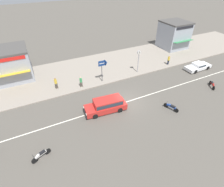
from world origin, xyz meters
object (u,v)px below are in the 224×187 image
(minivan_red_1, at_px, (107,105))
(pedestrian_near_clock, at_px, (81,81))
(sedan_white_0, at_px, (198,66))
(motorcycle_1, at_px, (212,85))
(motorcycle_2, at_px, (171,107))
(arrow_signboard, at_px, (105,63))
(shopfront_mid_block, at_px, (174,35))
(motorcycle_0, at_px, (41,155))
(shopfront_corner_warung, at_px, (12,64))
(pedestrian_mid_kerb, at_px, (56,82))
(pedestrian_by_shop, at_px, (169,59))
(street_clock, at_px, (139,57))

(minivan_red_1, distance_m, pedestrian_near_clock, 5.86)
(sedan_white_0, relative_size, motorcycle_1, 2.78)
(motorcycle_1, relative_size, motorcycle_2, 0.92)
(sedan_white_0, relative_size, motorcycle_2, 2.55)
(arrow_signboard, bearing_deg, sedan_white_0, -12.27)
(sedan_white_0, bearing_deg, shopfront_mid_block, 74.84)
(motorcycle_0, height_order, shopfront_mid_block, shopfront_mid_block)
(sedan_white_0, distance_m, motorcycle_1, 5.16)
(motorcycle_2, xyz_separation_m, shopfront_corner_warung, (-15.76, 15.48, 1.96))
(pedestrian_near_clock, height_order, shopfront_mid_block, shopfront_mid_block)
(motorcycle_2, relative_size, pedestrian_mid_kerb, 1.06)
(arrow_signboard, height_order, shopfront_corner_warung, shopfront_corner_warung)
(minivan_red_1, height_order, arrow_signboard, arrow_signboard)
(pedestrian_by_shop, bearing_deg, arrow_signboard, 179.94)
(motorcycle_0, distance_m, street_clock, 18.27)
(motorcycle_2, bearing_deg, minivan_red_1, 154.89)
(motorcycle_1, height_order, shopfront_mid_block, shopfront_mid_block)
(pedestrian_mid_kerb, bearing_deg, minivan_red_1, -57.89)
(motorcycle_2, bearing_deg, arrow_signboard, 115.29)
(street_clock, distance_m, shopfront_mid_block, 13.09)
(pedestrian_by_shop, distance_m, shopfront_corner_warung, 23.91)
(minivan_red_1, height_order, motorcycle_1, minivan_red_1)
(motorcycle_0, bearing_deg, motorcycle_1, 2.93)
(sedan_white_0, xyz_separation_m, street_clock, (-9.37, 3.32, 2.17))
(minivan_red_1, bearing_deg, pedestrian_near_clock, 101.37)
(motorcycle_1, distance_m, arrow_signboard, 14.97)
(shopfront_corner_warung, bearing_deg, minivan_red_1, -53.80)
(motorcycle_0, bearing_deg, street_clock, 30.10)
(arrow_signboard, bearing_deg, street_clock, 0.93)
(motorcycle_1, relative_size, arrow_signboard, 0.51)
(shopfront_corner_warung, xyz_separation_m, shopfront_mid_block, (28.80, -0.75, 0.25))
(pedestrian_near_clock, relative_size, pedestrian_by_shop, 0.99)
(motorcycle_0, bearing_deg, pedestrian_by_shop, 22.55)
(minivan_red_1, xyz_separation_m, motorcycle_1, (15.02, -2.02, -0.42))
(sedan_white_0, bearing_deg, motorcycle_2, -151.55)
(motorcycle_1, height_order, pedestrian_near_clock, pedestrian_near_clock)
(minivan_red_1, bearing_deg, motorcycle_1, -7.65)
(motorcycle_2, bearing_deg, street_clock, 82.19)
(motorcycle_2, relative_size, shopfront_mid_block, 0.32)
(street_clock, bearing_deg, motorcycle_2, -97.81)
(street_clock, relative_size, shopfront_corner_warung, 0.61)
(motorcycle_1, relative_size, pedestrian_by_shop, 1.03)
(pedestrian_mid_kerb, bearing_deg, shopfront_mid_block, 11.21)
(pedestrian_mid_kerb, xyz_separation_m, pedestrian_by_shop, (18.22, -0.99, -0.06))
(motorcycle_1, xyz_separation_m, pedestrian_near_clock, (-16.17, 7.76, 0.63))
(shopfront_corner_warung, bearing_deg, pedestrian_by_shop, -15.83)
(street_clock, distance_m, pedestrian_mid_kerb, 12.39)
(motorcycle_2, xyz_separation_m, pedestrian_near_clock, (-7.89, 8.90, 0.63))
(arrow_signboard, xyz_separation_m, shopfront_mid_block, (17.29, 5.75, -0.19))
(shopfront_mid_block, bearing_deg, motorcycle_1, -109.32)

